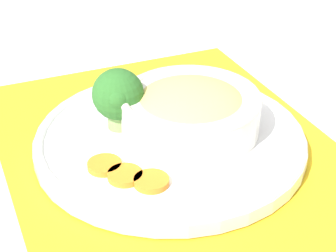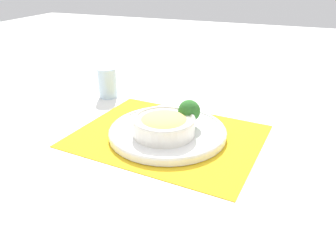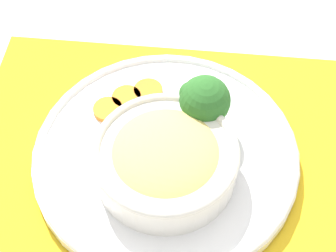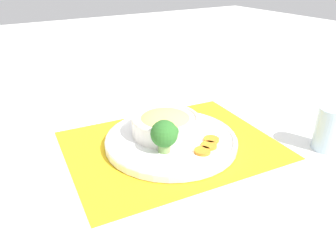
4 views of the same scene
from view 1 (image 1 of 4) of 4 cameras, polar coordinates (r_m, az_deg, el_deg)
ground_plane at (r=0.65m, az=0.21°, el=-2.44°), size 4.00×4.00×0.00m
placemat at (r=0.65m, az=0.21°, el=-2.29°), size 0.51×0.41×0.00m
plate at (r=0.64m, az=0.21°, el=-1.31°), size 0.31×0.31×0.02m
bowl at (r=0.64m, az=2.09°, el=1.93°), size 0.16×0.16×0.06m
broccoli_floret at (r=0.64m, az=-5.10°, el=3.10°), size 0.06×0.06×0.07m
carrot_slice_near at (r=0.59m, az=-6.47°, el=-3.97°), size 0.04×0.04×0.01m
carrot_slice_middle at (r=0.57m, az=-4.38°, el=-5.01°), size 0.04×0.04×0.01m
carrot_slice_far at (r=0.56m, az=-1.69°, el=-5.64°), size 0.04×0.04×0.01m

